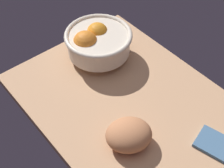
% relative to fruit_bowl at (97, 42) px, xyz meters
% --- Properties ---
extents(ground_plane, '(0.83, 0.55, 0.03)m').
position_rel_fruit_bowl_xyz_m(ground_plane, '(0.27, -0.05, -0.08)').
color(ground_plane, tan).
extents(fruit_bowl, '(0.24, 0.24, 0.13)m').
position_rel_fruit_bowl_xyz_m(fruit_bowl, '(0.00, 0.00, 0.00)').
color(fruit_bowl, silver).
rests_on(fruit_bowl, ground).
extents(bread_loaf, '(0.16, 0.17, 0.08)m').
position_rel_fruit_bowl_xyz_m(bread_loaf, '(0.34, -0.16, -0.03)').
color(bread_loaf, '#C37D51').
rests_on(bread_loaf, ground).
extents(napkin_folded, '(0.16, 0.12, 0.01)m').
position_rel_fruit_bowl_xyz_m(napkin_folded, '(0.53, 0.03, -0.06)').
color(napkin_folded, '#497093').
rests_on(napkin_folded, ground).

